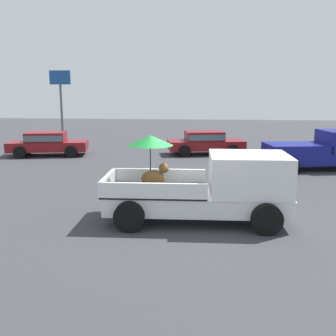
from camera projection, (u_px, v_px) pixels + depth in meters
ground_plane at (197, 220)px, 10.94m from camera, size 80.00×80.00×0.00m
pickup_truck_main at (212, 187)px, 10.74m from camera, size 5.11×2.39×2.37m
pickup_truck_red at (321, 150)px, 18.01m from camera, size 5.04×2.81×1.80m
parked_sedan_near at (205, 141)px, 22.30m from camera, size 4.57×2.61×1.33m
parked_sedan_far at (47, 142)px, 21.86m from camera, size 4.57×2.62×1.33m
motel_sign at (61, 93)px, 25.77m from camera, size 1.40×0.16×4.91m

